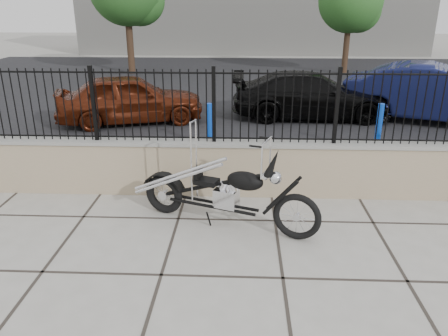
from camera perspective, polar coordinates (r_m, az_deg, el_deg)
ground_plane at (r=5.55m, az=7.70°, el=-14.08°), size 90.00×90.00×0.00m
parking_lot at (r=17.33m, az=4.29°, el=10.30°), size 30.00×30.00×0.00m
retaining_wall at (r=7.54m, az=6.33°, el=-0.09°), size 14.00×0.36×0.96m
iron_fence at (r=7.23m, az=6.67°, el=7.93°), size 14.00×0.08×1.20m
chopper_motorcycle at (r=6.35m, az=-0.12°, el=-0.96°), size 2.67×1.37×1.60m
car_red at (r=12.43m, az=-12.14°, el=8.87°), size 4.25×2.65×1.35m
car_black at (r=12.93m, az=11.32°, el=9.28°), size 4.52×1.85×1.31m
car_blue at (r=13.57m, az=25.75°, el=8.77°), size 5.09×3.29×1.59m
bollard_a at (r=10.08m, az=-1.92°, el=5.60°), size 0.16×0.16×1.02m
bollard_b at (r=10.22m, az=19.54°, el=4.88°), size 0.15×0.15×1.11m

